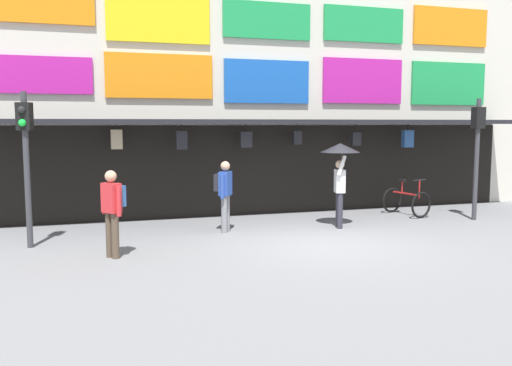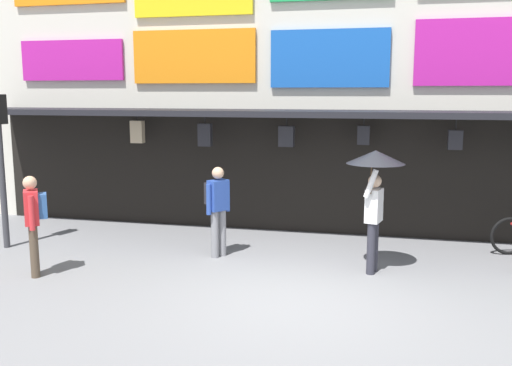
# 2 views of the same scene
# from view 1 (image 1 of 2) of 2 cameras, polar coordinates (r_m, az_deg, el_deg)

# --- Properties ---
(ground_plane) EXTENTS (80.00, 80.00, 0.00)m
(ground_plane) POSITION_cam_1_polar(r_m,az_deg,el_deg) (11.80, 7.22, -6.28)
(ground_plane) COLOR slate
(shopfront) EXTENTS (18.00, 2.60, 8.00)m
(shopfront) POSITION_cam_1_polar(r_m,az_deg,el_deg) (15.85, 0.48, 11.38)
(shopfront) COLOR beige
(shopfront) RESTS_ON ground
(traffic_light_near) EXTENTS (0.33, 0.35, 3.20)m
(traffic_light_near) POSITION_cam_1_polar(r_m,az_deg,el_deg) (11.95, -23.09, 3.78)
(traffic_light_near) COLOR #38383D
(traffic_light_near) RESTS_ON ground
(traffic_light_far) EXTENTS (0.28, 0.33, 3.20)m
(traffic_light_far) POSITION_cam_1_polar(r_m,az_deg,el_deg) (15.40, 22.25, 4.27)
(traffic_light_far) COLOR #38383D
(traffic_light_far) RESTS_ON ground
(bicycle_parked) EXTENTS (0.96, 1.29, 1.05)m
(bicycle_parked) POSITION_cam_1_polar(r_m,az_deg,el_deg) (15.68, 15.53, -1.87)
(bicycle_parked) COLOR black
(bicycle_parked) RESTS_ON ground
(pedestrian_in_purple) EXTENTS (0.47, 0.48, 1.68)m
(pedestrian_in_purple) POSITION_cam_1_polar(r_m,az_deg,el_deg) (12.72, -3.35, -0.83)
(pedestrian_in_purple) COLOR gray
(pedestrian_in_purple) RESTS_ON ground
(pedestrian_in_green) EXTENTS (0.47, 0.48, 1.68)m
(pedestrian_in_green) POSITION_cam_1_polar(r_m,az_deg,el_deg) (10.64, -14.85, -2.44)
(pedestrian_in_green) COLOR brown
(pedestrian_in_green) RESTS_ON ground
(pedestrian_with_umbrella) EXTENTS (0.96, 0.96, 2.08)m
(pedestrian_with_umbrella) POSITION_cam_1_polar(r_m,az_deg,el_deg) (13.31, 8.83, 2.28)
(pedestrian_with_umbrella) COLOR #2D2D38
(pedestrian_with_umbrella) RESTS_ON ground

